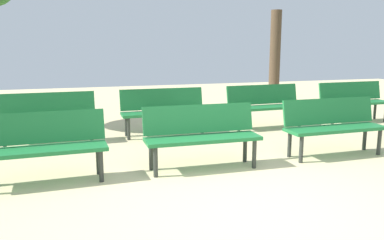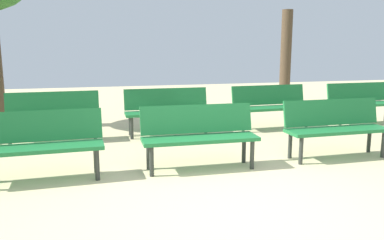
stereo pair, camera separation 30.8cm
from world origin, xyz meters
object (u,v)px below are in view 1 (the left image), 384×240
(bench_r0_c2, at_px, (201,132))
(bench_r1_c2, at_px, (163,109))
(bench_r1_c3, at_px, (265,103))
(bench_r0_c3, at_px, (333,123))
(tree_1, at_px, (275,57))
(bench_r1_c1, at_px, (48,115))
(bench_r1_c4, at_px, (353,99))
(bench_r0_c1, at_px, (40,143))

(bench_r0_c2, relative_size, bench_r1_c2, 1.00)
(bench_r1_c3, bearing_deg, bench_r0_c3, -91.01)
(tree_1, bearing_deg, bench_r1_c2, -140.79)
(bench_r0_c2, bearing_deg, bench_r1_c3, 47.13)
(bench_r1_c1, bearing_deg, tree_1, 27.81)
(bench_r0_c2, distance_m, tree_1, 6.90)
(bench_r0_c3, bearing_deg, tree_1, 69.83)
(bench_r1_c4, bearing_deg, bench_r0_c2, -153.85)
(bench_r0_c1, height_order, bench_r0_c3, same)
(bench_r0_c1, xyz_separation_m, bench_r1_c1, (-0.01, 2.11, 0.00))
(bench_r1_c1, xyz_separation_m, bench_r1_c3, (4.22, 0.13, 0.00))
(bench_r0_c1, relative_size, bench_r0_c3, 1.01)
(bench_r0_c3, distance_m, bench_r1_c1, 4.74)
(bench_r0_c2, bearing_deg, tree_1, 54.13)
(bench_r0_c2, distance_m, bench_r1_c4, 4.82)
(bench_r1_c1, height_order, bench_r1_c3, same)
(bench_r1_c2, bearing_deg, bench_r1_c4, 1.13)
(bench_r0_c2, distance_m, bench_r1_c2, 2.17)
(bench_r1_c1, xyz_separation_m, bench_r1_c4, (6.38, 0.14, 0.00))
(bench_r0_c3, height_order, bench_r1_c1, same)
(bench_r1_c4, height_order, tree_1, tree_1)
(bench_r1_c2, height_order, bench_r1_c4, same)
(bench_r0_c2, relative_size, tree_1, 0.60)
(bench_r0_c2, relative_size, bench_r1_c4, 0.99)
(bench_r0_c1, bearing_deg, bench_r1_c1, 87.85)
(bench_r0_c2, height_order, tree_1, tree_1)
(bench_r0_c1, height_order, bench_r1_c3, same)
(bench_r1_c4, distance_m, tree_1, 3.38)
(bench_r1_c4, bearing_deg, bench_r1_c3, 178.72)
(bench_r0_c3, relative_size, bench_r1_c1, 1.00)
(bench_r1_c1, distance_m, bench_r1_c4, 6.38)
(bench_r0_c3, height_order, bench_r1_c4, same)
(bench_r1_c4, xyz_separation_m, tree_1, (-0.22, 3.27, 0.83))
(bench_r1_c3, distance_m, tree_1, 3.91)
(bench_r0_c1, distance_m, bench_r0_c3, 4.26)
(bench_r0_c1, bearing_deg, tree_1, 39.49)
(bench_r1_c1, distance_m, bench_r1_c2, 2.06)
(bench_r1_c3, height_order, bench_r1_c4, same)
(tree_1, bearing_deg, bench_r0_c2, -126.30)
(bench_r0_c1, bearing_deg, bench_r1_c3, 25.60)
(bench_r0_c1, height_order, bench_r1_c4, same)
(tree_1, bearing_deg, bench_r1_c3, -120.68)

